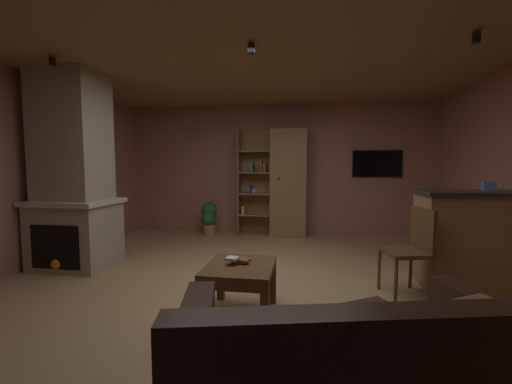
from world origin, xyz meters
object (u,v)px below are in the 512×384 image
at_px(table_book_1, 244,260).
at_px(coffee_table, 240,275).
at_px(kitchen_bar_counter, 486,239).
at_px(tissue_box, 489,186).
at_px(dining_chair, 412,246).
at_px(bookshelf_cabinet, 284,184).
at_px(wall_mounted_tv, 377,164).
at_px(table_book_0, 240,262).
at_px(stone_fireplace, 73,181).
at_px(potted_floor_plant, 209,217).
at_px(table_book_2, 232,259).

bearing_deg(table_book_1, coffee_table, -120.22).
height_order(kitchen_bar_counter, tissue_box, tissue_box).
relative_size(table_book_1, dining_chair, 0.11).
height_order(tissue_box, dining_chair, tissue_box).
bearing_deg(bookshelf_cabinet, tissue_box, -43.01).
relative_size(tissue_box, table_book_1, 1.19).
distance_m(kitchen_bar_counter, wall_mounted_tv, 2.72).
distance_m(kitchen_bar_counter, dining_chair, 0.95).
distance_m(table_book_0, dining_chair, 1.82).
relative_size(stone_fireplace, dining_chair, 2.80).
xyz_separation_m(bookshelf_cabinet, tissue_box, (2.42, -2.25, 0.12)).
bearing_deg(dining_chair, kitchen_bar_counter, 22.13).
bearing_deg(wall_mounted_tv, potted_floor_plant, -173.96).
xyz_separation_m(table_book_1, potted_floor_plant, (-1.33, 3.17, -0.14)).
bearing_deg(tissue_box, wall_mounted_tv, 105.11).
distance_m(coffee_table, table_book_1, 0.13).
distance_m(stone_fireplace, wall_mounted_tv, 5.07).
relative_size(coffee_table, table_book_0, 5.19).
xyz_separation_m(tissue_box, potted_floor_plant, (-3.88, 2.12, -0.79)).
height_order(table_book_1, potted_floor_plant, potted_floor_plant).
height_order(coffee_table, potted_floor_plant, potted_floor_plant).
bearing_deg(stone_fireplace, bookshelf_cabinet, 41.36).
bearing_deg(table_book_1, kitchen_bar_counter, 21.91).
bearing_deg(dining_chair, table_book_2, -158.20).
height_order(stone_fireplace, bookshelf_cabinet, stone_fireplace).
height_order(bookshelf_cabinet, table_book_0, bookshelf_cabinet).
xyz_separation_m(tissue_box, dining_chair, (-0.89, -0.39, -0.61)).
bearing_deg(bookshelf_cabinet, potted_floor_plant, -174.94).
relative_size(stone_fireplace, bookshelf_cabinet, 1.25).
relative_size(bookshelf_cabinet, potted_floor_plant, 3.17).
relative_size(potted_floor_plant, wall_mounted_tv, 0.72).
relative_size(bookshelf_cabinet, table_book_2, 19.42).
height_order(bookshelf_cabinet, table_book_1, bookshelf_cabinet).
bearing_deg(bookshelf_cabinet, stone_fireplace, -138.64).
xyz_separation_m(stone_fireplace, bookshelf_cabinet, (2.64, 2.32, -0.14)).
xyz_separation_m(stone_fireplace, tissue_box, (5.05, 0.07, -0.02)).
relative_size(stone_fireplace, coffee_table, 3.83).
height_order(coffee_table, wall_mounted_tv, wall_mounted_tv).
distance_m(tissue_box, coffee_table, 2.90).
bearing_deg(potted_floor_plant, table_book_1, -67.27).
height_order(coffee_table, table_book_0, table_book_0).
height_order(kitchen_bar_counter, table_book_1, kitchen_bar_counter).
bearing_deg(tissue_box, table_book_1, -157.64).
bearing_deg(wall_mounted_tv, dining_chair, -94.54).
relative_size(kitchen_bar_counter, coffee_table, 2.13).
bearing_deg(kitchen_bar_counter, coffee_table, -157.46).
distance_m(stone_fireplace, table_book_2, 2.69).
relative_size(kitchen_bar_counter, table_book_1, 14.17).
xyz_separation_m(table_book_0, wall_mounted_tv, (1.93, 3.49, 0.94)).
relative_size(table_book_1, potted_floor_plant, 0.16).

